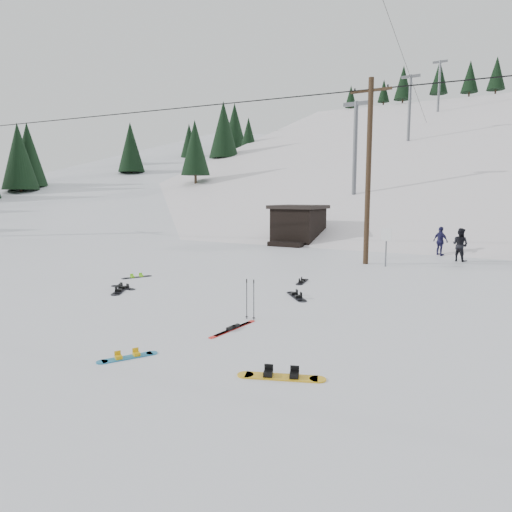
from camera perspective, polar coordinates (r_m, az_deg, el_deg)
The scene contains 22 objects.
ground at distance 12.52m, azimuth -15.39°, elevation -8.45°, with size 200.00×200.00×0.00m, color silver.
ski_slope at distance 65.77m, azimuth 22.02°, elevation -6.57°, with size 60.00×75.00×45.00m, color white.
ridge_left at distance 73.34m, azimuth -7.94°, elevation -3.86°, with size 34.00×85.00×38.00m, color silver.
treeline_left at distance 64.59m, azimuth -11.12°, elevation 4.38°, with size 20.00×64.00×10.00m, color black, non-canonical shape.
treeline_crest at distance 94.81m, azimuth 25.15°, elevation 4.77°, with size 50.00×6.00×10.00m, color black, non-canonical shape.
utility_pole at distance 23.36m, azimuth 13.88°, elevation 10.48°, with size 2.00×0.26×9.00m.
trail_sign at distance 22.72m, azimuth 15.97°, elevation 1.90°, with size 0.50×0.09×1.85m.
lift_hut at distance 32.39m, azimuth 5.28°, elevation 3.91°, with size 3.40×4.10×2.75m.
lift_tower_near at distance 40.64m, azimuth 12.31°, elevation 13.67°, with size 2.20×0.36×8.00m.
lift_tower_mid at distance 60.71m, azimuth 18.66°, elevation 17.55°, with size 2.20×0.36×8.00m.
lift_tower_far at distance 81.27m, azimuth 21.93°, elevation 19.41°, with size 2.20×0.36×8.00m.
hero_snowboard at distance 10.19m, azimuth -15.76°, elevation -12.04°, with size 0.75×1.16×0.09m.
hero_skis at distance 11.81m, azimuth -2.90°, elevation -9.02°, with size 0.21×1.85×0.10m.
ski_poles at distance 12.58m, azimuth -0.73°, elevation -5.38°, with size 0.31×0.08×1.12m.
board_scatter_a at distance 17.64m, azimuth -16.30°, elevation -3.77°, with size 1.32×0.42×0.09m.
board_scatter_b at distance 17.12m, azimuth -16.59°, elevation -4.10°, with size 1.06×1.47×0.12m.
board_scatter_c at distance 19.73m, azimuth -14.68°, elevation -2.54°, with size 0.67×1.22×0.09m.
board_scatter_d at distance 15.49m, azimuth 5.07°, elevation -5.03°, with size 1.19×1.29×0.11m.
board_scatter_e at distance 8.85m, azimuth 3.16°, elevation -14.78°, with size 1.58×0.81×0.12m.
board_scatter_f at distance 18.13m, azimuth 5.80°, elevation -3.20°, with size 0.48×1.35×0.10m.
skier_dark at distance 25.97m, azimuth 24.16°, elevation 1.29°, with size 0.84×0.66×1.73m, color black.
skier_navy at distance 27.96m, azimuth 22.07°, elevation 1.73°, with size 0.97×0.41×1.66m, color #1C1A43.
Camera 1 is at (8.69, -8.35, 3.39)m, focal length 32.00 mm.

